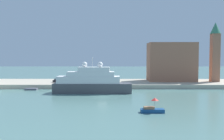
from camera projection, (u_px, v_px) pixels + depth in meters
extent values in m
plane|color=slate|center=(102.00, 97.00, 67.19)|extent=(400.00, 400.00, 0.00)
cube|color=#B7AD99|center=(105.00, 83.00, 94.01)|extent=(110.00, 21.81, 1.46)
cube|color=#4C4C51|center=(93.00, 88.00, 74.68)|extent=(23.83, 4.89, 2.99)
cube|color=white|center=(89.00, 80.00, 74.54)|extent=(19.07, 4.49, 2.14)
cube|color=white|center=(91.00, 74.00, 74.44)|extent=(14.30, 4.10, 1.41)
cube|color=white|center=(94.00, 69.00, 74.35)|extent=(9.53, 3.71, 1.41)
cylinder|color=silver|center=(92.00, 62.00, 74.23)|extent=(0.16, 0.16, 3.02)
sphere|color=white|center=(100.00, 64.00, 74.25)|extent=(1.59, 1.59, 1.59)
sphere|color=white|center=(85.00, 64.00, 74.28)|extent=(1.59, 1.59, 1.59)
cube|color=navy|center=(152.00, 111.00, 48.58)|extent=(4.67, 1.63, 0.74)
cube|color=#8C6647|center=(149.00, 108.00, 48.55)|extent=(2.05, 1.31, 0.45)
cylinder|color=#B2B2B2|center=(155.00, 105.00, 48.51)|extent=(0.06, 0.06, 1.71)
cone|color=red|center=(155.00, 99.00, 48.45)|extent=(1.47, 1.47, 0.52)
cube|color=#595966|center=(31.00, 89.00, 81.00)|extent=(4.05, 1.98, 0.60)
cube|color=#9E664C|center=(171.00, 62.00, 96.28)|extent=(18.14, 10.47, 15.10)
cube|color=#9E664C|center=(215.00, 58.00, 93.33)|extent=(3.01, 3.01, 18.38)
cone|color=#387A5B|center=(216.00, 28.00, 92.68)|extent=(3.91, 3.91, 4.32)
cube|color=black|center=(58.00, 81.00, 91.50)|extent=(4.06, 1.84, 0.84)
cube|color=#262D33|center=(58.00, 79.00, 91.46)|extent=(2.44, 1.65, 0.54)
cylinder|color=#4C4C4C|center=(67.00, 81.00, 87.73)|extent=(0.36, 0.36, 1.45)
sphere|color=tan|center=(67.00, 79.00, 87.68)|extent=(0.24, 0.24, 0.24)
cylinder|color=black|center=(110.00, 83.00, 84.60)|extent=(0.38, 0.38, 0.74)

